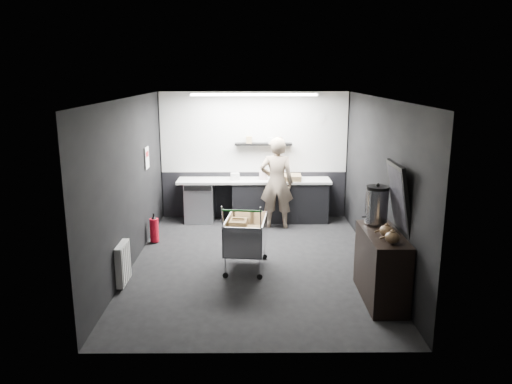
{
  "coord_description": "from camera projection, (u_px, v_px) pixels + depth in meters",
  "views": [
    {
      "loc": [
        -0.03,
        -7.8,
        3.08
      ],
      "look_at": [
        0.03,
        0.4,
        1.11
      ],
      "focal_mm": 35.0,
      "sensor_mm": 36.0,
      "label": 1
    }
  ],
  "objects": [
    {
      "name": "fire_extinguisher",
      "position": [
        154.0,
        229.0,
        9.21
      ],
      "size": [
        0.16,
        0.16,
        0.54
      ],
      "color": "red",
      "rests_on": "floor"
    },
    {
      "name": "shopping_cart",
      "position": [
        246.0,
        237.0,
        7.94
      ],
      "size": [
        0.71,
        1.07,
        1.12
      ],
      "color": "silver",
      "rests_on": "floor"
    },
    {
      "name": "wall_left",
      "position": [
        130.0,
        184.0,
        7.97
      ],
      "size": [
        0.0,
        5.5,
        5.5
      ],
      "primitive_type": "plane",
      "rotation": [
        1.57,
        0.0,
        1.57
      ],
      "color": "black",
      "rests_on": "floor"
    },
    {
      "name": "ceiling_strip",
      "position": [
        254.0,
        95.0,
        9.48
      ],
      "size": [
        2.4,
        0.2,
        0.04
      ],
      "primitive_type": "cube",
      "color": "white",
      "rests_on": "ceiling"
    },
    {
      "name": "person",
      "position": [
        277.0,
        183.0,
        10.0
      ],
      "size": [
        0.7,
        0.49,
        1.85
      ],
      "primitive_type": "imported",
      "rotation": [
        0.0,
        0.0,
        3.08
      ],
      "color": "#BEAF97",
      "rests_on": "floor"
    },
    {
      "name": "pink_tub",
      "position": [
        264.0,
        175.0,
        10.42
      ],
      "size": [
        0.18,
        0.18,
        0.18
      ],
      "primitive_type": "cylinder",
      "color": "beige",
      "rests_on": "prep_counter"
    },
    {
      "name": "ceiling",
      "position": [
        254.0,
        98.0,
        7.67
      ],
      "size": [
        5.5,
        5.5,
        0.0
      ],
      "primitive_type": "plane",
      "rotation": [
        3.14,
        0.0,
        0.0
      ],
      "color": "silver",
      "rests_on": "wall_back"
    },
    {
      "name": "wall_back",
      "position": [
        254.0,
        156.0,
        10.66
      ],
      "size": [
        5.5,
        0.0,
        5.5
      ],
      "primitive_type": "plane",
      "rotation": [
        1.57,
        0.0,
        0.0
      ],
      "color": "black",
      "rests_on": "floor"
    },
    {
      "name": "poster",
      "position": [
        147.0,
        158.0,
        9.19
      ],
      "size": [
        0.02,
        0.3,
        0.4
      ],
      "primitive_type": "cube",
      "color": "white",
      "rests_on": "wall_left"
    },
    {
      "name": "radiator",
      "position": [
        123.0,
        263.0,
        7.33
      ],
      "size": [
        0.1,
        0.5,
        0.6
      ],
      "primitive_type": "cube",
      "color": "silver",
      "rests_on": "wall_left"
    },
    {
      "name": "wall_front",
      "position": [
        256.0,
        239.0,
        5.31
      ],
      "size": [
        5.5,
        0.0,
        5.5
      ],
      "primitive_type": "plane",
      "rotation": [
        -1.57,
        0.0,
        0.0
      ],
      "color": "black",
      "rests_on": "floor"
    },
    {
      "name": "kitchen_wall_panel",
      "position": [
        254.0,
        132.0,
        10.52
      ],
      "size": [
        3.95,
        0.02,
        1.7
      ],
      "primitive_type": "cube",
      "color": "beige",
      "rests_on": "wall_back"
    },
    {
      "name": "poster_red_band",
      "position": [
        147.0,
        154.0,
        9.17
      ],
      "size": [
        0.02,
        0.22,
        0.1
      ],
      "primitive_type": "cube",
      "color": "red",
      "rests_on": "poster"
    },
    {
      "name": "floor",
      "position": [
        254.0,
        263.0,
        8.3
      ],
      "size": [
        5.5,
        5.5,
        0.0
      ],
      "primitive_type": "plane",
      "color": "black",
      "rests_on": "ground"
    },
    {
      "name": "dado_panel",
      "position": [
        254.0,
        195.0,
        10.84
      ],
      "size": [
        3.95,
        0.02,
        1.0
      ],
      "primitive_type": "cube",
      "color": "black",
      "rests_on": "wall_back"
    },
    {
      "name": "floating_shelf",
      "position": [
        263.0,
        144.0,
        10.47
      ],
      "size": [
        1.2,
        0.22,
        0.04
      ],
      "primitive_type": "cube",
      "color": "black",
      "rests_on": "wall_back"
    },
    {
      "name": "sideboard",
      "position": [
        382.0,
        257.0,
        6.86
      ],
      "size": [
        0.55,
        1.28,
        1.92
      ],
      "color": "black",
      "rests_on": "floor"
    },
    {
      "name": "prep_counter",
      "position": [
        260.0,
        200.0,
        10.55
      ],
      "size": [
        3.2,
        0.61,
        0.9
      ],
      "color": "black",
      "rests_on": "floor"
    },
    {
      "name": "white_container",
      "position": [
        235.0,
        177.0,
        10.37
      ],
      "size": [
        0.19,
        0.16,
        0.15
      ],
      "primitive_type": "cube",
      "rotation": [
        0.0,
        0.0,
        0.21
      ],
      "color": "silver",
      "rests_on": "prep_counter"
    },
    {
      "name": "wall_right",
      "position": [
        379.0,
        183.0,
        8.0
      ],
      "size": [
        0.0,
        5.5,
        5.5
      ],
      "primitive_type": "plane",
      "rotation": [
        1.57,
        0.0,
        -1.57
      ],
      "color": "black",
      "rests_on": "floor"
    },
    {
      "name": "wall_clock",
      "position": [
        321.0,
        118.0,
        10.45
      ],
      "size": [
        0.2,
        0.03,
        0.2
      ],
      "primitive_type": "cylinder",
      "rotation": [
        1.57,
        0.0,
        0.0
      ],
      "color": "silver",
      "rests_on": "wall_back"
    },
    {
      "name": "cardboard_box",
      "position": [
        288.0,
        177.0,
        10.39
      ],
      "size": [
        0.57,
        0.45,
        0.11
      ],
      "primitive_type": "cube",
      "rotation": [
        0.0,
        0.0,
        -0.04
      ],
      "color": "olive",
      "rests_on": "prep_counter"
    }
  ]
}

